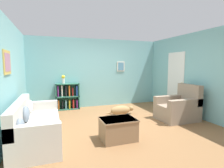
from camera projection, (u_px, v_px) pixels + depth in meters
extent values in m
plane|color=brown|center=(117.00, 123.00, 4.83)|extent=(14.00, 14.00, 0.00)
cube|color=#7AB7BC|center=(96.00, 73.00, 6.80)|extent=(5.60, 0.10, 2.60)
cube|color=silver|center=(121.00, 66.00, 7.04)|extent=(0.32, 0.02, 0.40)
cube|color=#568EAD|center=(121.00, 66.00, 7.03)|extent=(0.24, 0.01, 0.32)
cube|color=#7AB7BC|center=(9.00, 79.00, 3.85)|extent=(0.10, 5.00, 2.60)
cube|color=gold|center=(7.00, 62.00, 3.46)|extent=(0.02, 0.56, 0.48)
cube|color=#A37089|center=(8.00, 62.00, 3.46)|extent=(0.01, 0.44, 0.36)
cube|color=#7AB7BC|center=(192.00, 75.00, 5.52)|extent=(0.10, 5.00, 2.60)
cube|color=white|center=(175.00, 81.00, 6.19)|extent=(0.02, 0.84, 2.05)
sphere|color=tan|center=(182.00, 83.00, 5.86)|extent=(0.05, 0.05, 0.05)
cube|color=beige|center=(39.00, 130.00, 3.72)|extent=(0.85, 2.10, 0.42)
cube|color=beige|center=(19.00, 112.00, 3.56)|extent=(0.16, 2.10, 0.44)
cube|color=beige|center=(34.00, 132.00, 2.78)|extent=(0.85, 0.16, 0.23)
cube|color=beige|center=(41.00, 106.00, 4.60)|extent=(0.85, 0.16, 0.23)
ellipsoid|color=slate|center=(20.00, 127.00, 2.92)|extent=(0.14, 0.29, 0.29)
ellipsoid|color=slate|center=(26.00, 114.00, 3.61)|extent=(0.14, 0.33, 0.33)
ellipsoid|color=beige|center=(30.00, 106.00, 4.30)|extent=(0.14, 0.32, 0.32)
cube|color=#2D6B56|center=(56.00, 97.00, 6.18)|extent=(0.04, 0.30, 0.95)
cube|color=#2D6B56|center=(79.00, 96.00, 6.44)|extent=(0.04, 0.30, 0.95)
cube|color=#2D6B56|center=(67.00, 96.00, 6.44)|extent=(0.83, 0.02, 0.95)
cube|color=#2D6B56|center=(68.00, 109.00, 6.36)|extent=(0.83, 0.30, 0.04)
cube|color=#2D6B56|center=(68.00, 96.00, 6.31)|extent=(0.83, 0.30, 0.04)
cube|color=#2D6B56|center=(67.00, 84.00, 6.26)|extent=(0.83, 0.30, 0.04)
cube|color=orange|center=(59.00, 105.00, 6.23)|extent=(0.03, 0.23, 0.34)
cube|color=#7A2D84|center=(58.00, 91.00, 6.17)|extent=(0.04, 0.23, 0.38)
cube|color=black|center=(63.00, 105.00, 6.27)|extent=(0.03, 0.23, 0.31)
cube|color=silver|center=(62.00, 91.00, 6.21)|extent=(0.04, 0.23, 0.40)
cube|color=#60939E|center=(66.00, 105.00, 6.31)|extent=(0.05, 0.23, 0.33)
cube|color=black|center=(66.00, 91.00, 6.26)|extent=(0.03, 0.23, 0.37)
cube|color=gold|center=(69.00, 104.00, 6.35)|extent=(0.04, 0.23, 0.32)
cube|color=orange|center=(69.00, 91.00, 6.30)|extent=(0.04, 0.23, 0.37)
cube|color=#B22823|center=(73.00, 104.00, 6.39)|extent=(0.05, 0.23, 0.33)
cube|color=#B22823|center=(73.00, 92.00, 6.34)|extent=(0.03, 0.23, 0.29)
cube|color=#7A2D84|center=(77.00, 104.00, 6.44)|extent=(0.04, 0.23, 0.31)
cube|color=#234C9E|center=(77.00, 91.00, 6.39)|extent=(0.05, 0.23, 0.36)
cube|color=gray|center=(177.00, 112.00, 5.11)|extent=(1.06, 0.85, 0.45)
cube|color=gray|center=(189.00, 94.00, 5.20)|extent=(0.18, 0.85, 0.59)
cube|color=gray|center=(185.00, 103.00, 4.76)|extent=(1.06, 0.18, 0.22)
cube|color=gray|center=(170.00, 99.00, 5.39)|extent=(1.06, 0.18, 0.22)
cube|color=#846647|center=(118.00, 129.00, 3.74)|extent=(0.72, 0.55, 0.46)
cube|color=#8F6E4D|center=(118.00, 119.00, 3.71)|extent=(0.74, 0.57, 0.03)
ellipsoid|color=#9E7A4C|center=(121.00, 110.00, 5.64)|extent=(0.67, 0.27, 0.30)
sphere|color=#9E7A4C|center=(131.00, 108.00, 5.75)|extent=(0.16, 0.16, 0.16)
ellipsoid|color=#9E7A4C|center=(109.00, 113.00, 5.56)|extent=(0.20, 0.05, 0.05)
cylinder|color=silver|center=(63.00, 81.00, 6.21)|extent=(0.10, 0.10, 0.18)
sphere|color=yellow|center=(63.00, 77.00, 6.19)|extent=(0.13, 0.13, 0.13)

